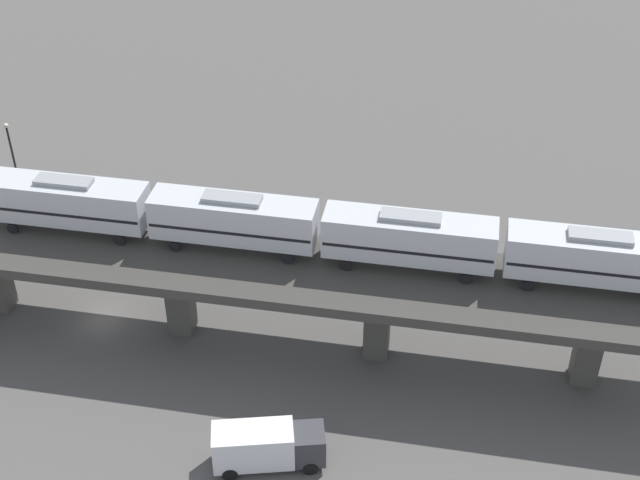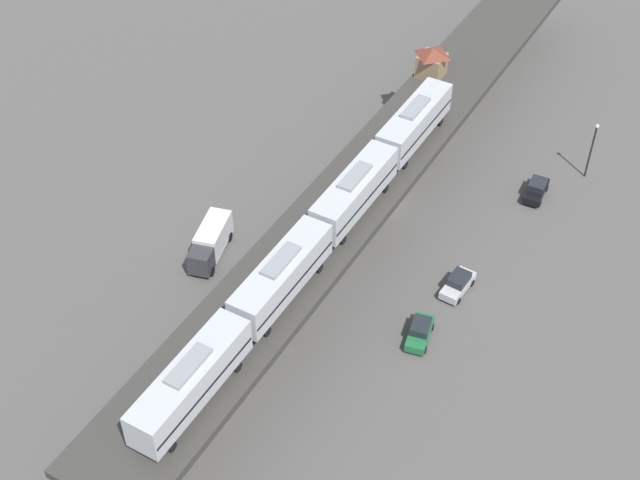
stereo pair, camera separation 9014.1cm
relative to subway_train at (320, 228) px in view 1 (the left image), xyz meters
The scene contains 8 objects.
ground_plane 19.71m from the subway_train, 80.48° to the right, with size 400.00×400.00×0.00m, color #514F4C.
elevated_viaduct 17.58m from the subway_train, 80.53° to the right, with size 16.08×92.38×7.36m.
subway_train is the anchor object (origin of this frame).
street_car_silver 16.14m from the subway_train, 134.59° to the right, with size 2.02×4.44×1.89m.
street_car_green 13.24m from the subway_train, 166.84° to the right, with size 2.97×4.73×1.89m.
street_car_black 29.97m from the subway_train, 109.49° to the right, with size 2.48×4.63×1.89m.
delivery_truck 15.49m from the subway_train, ahead, with size 4.57×7.54×3.20m.
street_lamp 36.04m from the subway_train, 110.72° to the right, with size 0.44×0.44×6.94m.
Camera 1 is at (46.70, 30.30, 45.88)m, focal length 50.00 mm.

